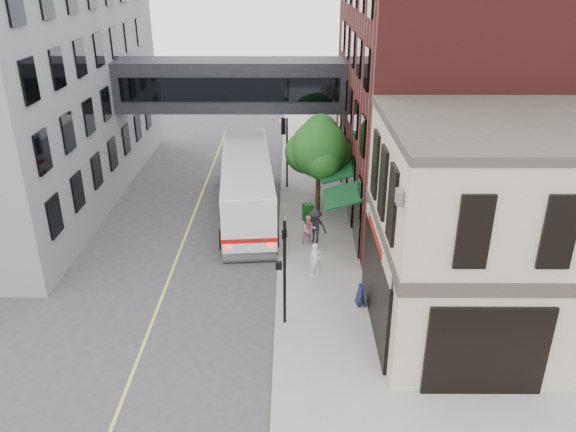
{
  "coord_description": "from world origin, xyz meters",
  "views": [
    {
      "loc": [
        0.62,
        -16.83,
        13.34
      ],
      "look_at": [
        0.52,
        5.49,
        3.26
      ],
      "focal_mm": 35.0,
      "sensor_mm": 36.0,
      "label": 1
    }
  ],
  "objects_px": {
    "sandwich_board": "(361,295)",
    "pedestrian_a": "(316,260)",
    "pedestrian_c": "(315,226)",
    "pedestrian_b": "(309,230)",
    "bus": "(247,183)",
    "newspaper_box": "(308,212)"
  },
  "relations": [
    {
      "from": "sandwich_board",
      "to": "bus",
      "type": "bearing_deg",
      "value": 109.68
    },
    {
      "from": "bus",
      "to": "newspaper_box",
      "type": "height_order",
      "value": "bus"
    },
    {
      "from": "pedestrian_c",
      "to": "sandwich_board",
      "type": "height_order",
      "value": "pedestrian_c"
    },
    {
      "from": "pedestrian_a",
      "to": "pedestrian_c",
      "type": "relative_size",
      "value": 0.88
    },
    {
      "from": "bus",
      "to": "pedestrian_c",
      "type": "distance_m",
      "value": 5.62
    },
    {
      "from": "pedestrian_c",
      "to": "pedestrian_b",
      "type": "bearing_deg",
      "value": -131.1
    },
    {
      "from": "pedestrian_b",
      "to": "pedestrian_c",
      "type": "distance_m",
      "value": 0.41
    },
    {
      "from": "bus",
      "to": "pedestrian_c",
      "type": "bearing_deg",
      "value": -47.2
    },
    {
      "from": "pedestrian_b",
      "to": "sandwich_board",
      "type": "bearing_deg",
      "value": -90.21
    },
    {
      "from": "bus",
      "to": "sandwich_board",
      "type": "bearing_deg",
      "value": -61.04
    },
    {
      "from": "pedestrian_c",
      "to": "newspaper_box",
      "type": "xyz_separation_m",
      "value": [
        -0.3,
        2.66,
        -0.41
      ]
    },
    {
      "from": "pedestrian_a",
      "to": "bus",
      "type": "bearing_deg",
      "value": 101.75
    },
    {
      "from": "pedestrian_a",
      "to": "sandwich_board",
      "type": "relative_size",
      "value": 1.79
    },
    {
      "from": "sandwich_board",
      "to": "pedestrian_a",
      "type": "bearing_deg",
      "value": 117.64
    },
    {
      "from": "pedestrian_a",
      "to": "sandwich_board",
      "type": "xyz_separation_m",
      "value": [
        1.81,
        -2.41,
        -0.35
      ]
    },
    {
      "from": "bus",
      "to": "newspaper_box",
      "type": "distance_m",
      "value": 3.94
    },
    {
      "from": "pedestrian_a",
      "to": "sandwich_board",
      "type": "height_order",
      "value": "pedestrian_a"
    },
    {
      "from": "bus",
      "to": "sandwich_board",
      "type": "xyz_separation_m",
      "value": [
        5.48,
        -9.9,
        -1.26
      ]
    },
    {
      "from": "pedestrian_b",
      "to": "bus",
      "type": "bearing_deg",
      "value": 108.78
    },
    {
      "from": "pedestrian_b",
      "to": "sandwich_board",
      "type": "distance_m",
      "value": 5.98
    },
    {
      "from": "pedestrian_c",
      "to": "sandwich_board",
      "type": "xyz_separation_m",
      "value": [
        1.7,
        -5.82,
        -0.46
      ]
    },
    {
      "from": "bus",
      "to": "pedestrian_a",
      "type": "relative_size",
      "value": 7.81
    }
  ]
}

